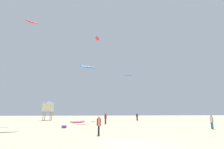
{
  "coord_description": "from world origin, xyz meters",
  "views": [
    {
      "loc": [
        -2.55,
        -12.21,
        2.21
      ],
      "look_at": [
        0.0,
        17.6,
        8.16
      ],
      "focal_mm": 28.63,
      "sensor_mm": 36.0,
      "label": 1
    }
  ],
  "objects_px": {
    "kite_grounded_near": "(78,122)",
    "person_right": "(106,118)",
    "lifeguard_tower": "(48,106)",
    "person_left": "(137,116)",
    "kite_aloft_3": "(128,75)",
    "person_midground": "(212,121)",
    "person_foreground": "(99,124)",
    "kite_aloft_0": "(32,22)",
    "kite_aloft_1": "(88,67)",
    "cooler_box": "(64,127)",
    "kite_aloft_4": "(97,38)"
  },
  "relations": [
    {
      "from": "cooler_box",
      "to": "person_foreground",
      "type": "bearing_deg",
      "value": -58.25
    },
    {
      "from": "cooler_box",
      "to": "kite_aloft_1",
      "type": "bearing_deg",
      "value": 76.33
    },
    {
      "from": "person_right",
      "to": "kite_grounded_near",
      "type": "xyz_separation_m",
      "value": [
        -4.72,
        2.97,
        -0.8
      ]
    },
    {
      "from": "person_right",
      "to": "kite_aloft_0",
      "type": "xyz_separation_m",
      "value": [
        -13.2,
        0.97,
        16.63
      ]
    },
    {
      "from": "person_midground",
      "to": "kite_aloft_0",
      "type": "distance_m",
      "value": 31.9
    },
    {
      "from": "lifeguard_tower",
      "to": "kite_aloft_3",
      "type": "distance_m",
      "value": 22.44
    },
    {
      "from": "kite_aloft_1",
      "to": "kite_aloft_3",
      "type": "distance_m",
      "value": 19.17
    },
    {
      "from": "kite_aloft_4",
      "to": "person_right",
      "type": "bearing_deg",
      "value": -82.86
    },
    {
      "from": "person_foreground",
      "to": "kite_aloft_0",
      "type": "xyz_separation_m",
      "value": [
        -11.95,
        13.97,
        16.62
      ]
    },
    {
      "from": "person_left",
      "to": "kite_grounded_near",
      "type": "xyz_separation_m",
      "value": [
        -11.79,
        -5.34,
        -0.78
      ]
    },
    {
      "from": "lifeguard_tower",
      "to": "kite_aloft_0",
      "type": "height_order",
      "value": "kite_aloft_0"
    },
    {
      "from": "kite_grounded_near",
      "to": "cooler_box",
      "type": "bearing_deg",
      "value": -94.56
    },
    {
      "from": "kite_aloft_4",
      "to": "cooler_box",
      "type": "bearing_deg",
      "value": -101.93
    },
    {
      "from": "kite_aloft_4",
      "to": "person_foreground",
      "type": "bearing_deg",
      "value": -89.35
    },
    {
      "from": "kite_aloft_0",
      "to": "kite_aloft_1",
      "type": "distance_m",
      "value": 12.7
    },
    {
      "from": "lifeguard_tower",
      "to": "kite_aloft_3",
      "type": "bearing_deg",
      "value": 20.86
    },
    {
      "from": "person_midground",
      "to": "kite_aloft_3",
      "type": "bearing_deg",
      "value": 92.65
    },
    {
      "from": "person_midground",
      "to": "cooler_box",
      "type": "relative_size",
      "value": 2.86
    },
    {
      "from": "cooler_box",
      "to": "kite_aloft_0",
      "type": "height_order",
      "value": "kite_aloft_0"
    },
    {
      "from": "kite_aloft_3",
      "to": "person_midground",
      "type": "bearing_deg",
      "value": -79.83
    },
    {
      "from": "lifeguard_tower",
      "to": "person_left",
      "type": "bearing_deg",
      "value": -9.87
    },
    {
      "from": "cooler_box",
      "to": "kite_aloft_0",
      "type": "bearing_deg",
      "value": 137.17
    },
    {
      "from": "person_foreground",
      "to": "person_right",
      "type": "distance_m",
      "value": 13.05
    },
    {
      "from": "person_foreground",
      "to": "person_right",
      "type": "relative_size",
      "value": 1.01
    },
    {
      "from": "person_left",
      "to": "lifeguard_tower",
      "type": "height_order",
      "value": "lifeguard_tower"
    },
    {
      "from": "person_midground",
      "to": "kite_aloft_0",
      "type": "relative_size",
      "value": 0.66
    },
    {
      "from": "kite_aloft_3",
      "to": "kite_aloft_4",
      "type": "distance_m",
      "value": 13.52
    },
    {
      "from": "person_foreground",
      "to": "kite_grounded_near",
      "type": "height_order",
      "value": "person_foreground"
    },
    {
      "from": "person_left",
      "to": "kite_grounded_near",
      "type": "height_order",
      "value": "person_left"
    },
    {
      "from": "person_left",
      "to": "kite_aloft_3",
      "type": "bearing_deg",
      "value": 41.33
    },
    {
      "from": "person_right",
      "to": "kite_aloft_4",
      "type": "xyz_separation_m",
      "value": [
        -1.54,
        12.31,
        18.67
      ]
    },
    {
      "from": "person_foreground",
      "to": "lifeguard_tower",
      "type": "relative_size",
      "value": 0.41
    },
    {
      "from": "kite_grounded_near",
      "to": "person_right",
      "type": "bearing_deg",
      "value": -32.17
    },
    {
      "from": "person_left",
      "to": "kite_aloft_3",
      "type": "relative_size",
      "value": 0.65
    },
    {
      "from": "kite_aloft_1",
      "to": "kite_aloft_3",
      "type": "xyz_separation_m",
      "value": [
        10.37,
        16.03,
        1.74
      ]
    },
    {
      "from": "kite_aloft_3",
      "to": "kite_aloft_4",
      "type": "height_order",
      "value": "kite_aloft_4"
    },
    {
      "from": "person_midground",
      "to": "cooler_box",
      "type": "height_order",
      "value": "person_midground"
    },
    {
      "from": "person_left",
      "to": "kite_grounded_near",
      "type": "distance_m",
      "value": 12.97
    },
    {
      "from": "lifeguard_tower",
      "to": "kite_aloft_1",
      "type": "xyz_separation_m",
      "value": [
        8.96,
        -8.67,
        6.96
      ]
    },
    {
      "from": "lifeguard_tower",
      "to": "kite_aloft_4",
      "type": "relative_size",
      "value": 1.49
    },
    {
      "from": "person_midground",
      "to": "kite_grounded_near",
      "type": "distance_m",
      "value": 20.63
    },
    {
      "from": "person_foreground",
      "to": "person_left",
      "type": "xyz_separation_m",
      "value": [
        8.32,
        21.3,
        -0.03
      ]
    },
    {
      "from": "kite_aloft_4",
      "to": "person_left",
      "type": "bearing_deg",
      "value": -24.92
    },
    {
      "from": "kite_aloft_3",
      "to": "kite_aloft_4",
      "type": "xyz_separation_m",
      "value": [
        -8.69,
        -6.71,
        7.89
      ]
    },
    {
      "from": "person_left",
      "to": "kite_aloft_1",
      "type": "relative_size",
      "value": 0.52
    },
    {
      "from": "person_midground",
      "to": "lifeguard_tower",
      "type": "bearing_deg",
      "value": 132.32
    },
    {
      "from": "cooler_box",
      "to": "kite_aloft_1",
      "type": "xyz_separation_m",
      "value": [
        2.24,
        9.2,
        9.86
      ]
    },
    {
      "from": "person_right",
      "to": "kite_aloft_3",
      "type": "distance_m",
      "value": 23.0
    },
    {
      "from": "person_midground",
      "to": "kite_aloft_0",
      "type": "height_order",
      "value": "kite_aloft_0"
    },
    {
      "from": "person_left",
      "to": "lifeguard_tower",
      "type": "distance_m",
      "value": 19.64
    }
  ]
}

